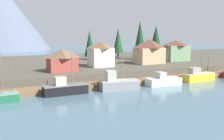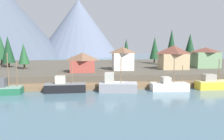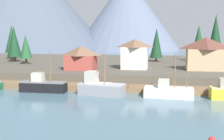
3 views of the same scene
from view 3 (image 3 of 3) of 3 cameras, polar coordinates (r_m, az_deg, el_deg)
ground_plane at (r=68.53m, az=2.12°, el=-1.72°), size 400.00×400.00×1.00m
dock at (r=50.85m, az=-0.76°, el=-3.64°), size 80.00×4.00×1.60m
shoreline_bank at (r=80.10m, az=3.34°, el=0.81°), size 400.00×56.00×2.50m
mountain_west_peak at (r=211.97m, az=-17.66°, el=13.54°), size 119.31×119.31×70.28m
mountain_central_peak at (r=202.82m, az=3.02°, el=11.54°), size 75.75×75.75×51.79m
fishing_boat_black at (r=51.00m, az=-13.96°, el=-3.07°), size 8.21×2.37×7.34m
fishing_boat_grey at (r=46.85m, az=-2.43°, el=-3.58°), size 7.99×4.03×6.97m
fishing_boat_white at (r=46.11m, az=11.38°, el=-4.26°), size 7.90×3.35×7.10m
house_red at (r=61.57m, az=-6.36°, el=2.55°), size 6.64×5.17×5.18m
house_tan at (r=63.62m, az=18.57°, el=3.24°), size 8.24×5.62×7.08m
house_white at (r=63.08m, az=4.67°, el=3.35°), size 5.99×5.30×6.65m
conifer_near_left at (r=96.52m, az=-19.77°, el=5.99°), size 4.49×4.49×10.79m
conifer_mid_left at (r=75.19m, az=20.37°, el=6.38°), size 4.18×4.18×12.72m
conifer_mid_right at (r=84.85m, az=17.27°, el=5.84°), size 3.86×3.86×10.56m
conifer_back_left at (r=85.31m, az=-19.38°, el=5.52°), size 4.09×4.09×10.13m
conifer_back_right at (r=81.71m, az=9.06°, el=5.47°), size 3.58×3.58×9.61m
conifer_centre at (r=76.92m, az=-17.20°, el=4.60°), size 3.24×3.24×7.70m
channel_buoy at (r=28.02m, az=19.77°, el=-13.36°), size 0.70×0.70×0.70m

